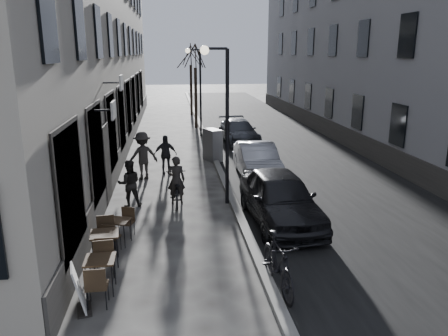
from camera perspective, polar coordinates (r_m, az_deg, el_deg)
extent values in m
plane|color=#393734|center=(9.31, 5.41, -16.96)|extent=(120.00, 120.00, 0.00)
cube|color=black|center=(24.85, 6.24, 3.51)|extent=(7.30, 60.00, 0.00)
cube|color=slate|center=(24.27, -2.19, 3.45)|extent=(0.25, 60.00, 0.12)
cylinder|color=black|center=(14.03, 0.42, 5.07)|extent=(0.12, 0.12, 5.00)
cylinder|color=black|center=(13.78, -1.06, 15.34)|extent=(0.70, 0.08, 0.08)
sphere|color=#FFF2CC|center=(13.74, -2.56, 15.12)|extent=(0.28, 0.28, 0.28)
cylinder|color=black|center=(25.88, -3.08, 9.63)|extent=(0.12, 0.12, 5.00)
cylinder|color=black|center=(25.74, -3.97, 15.16)|extent=(0.70, 0.08, 0.08)
sphere|color=#FFF2CC|center=(25.72, -4.77, 15.03)|extent=(0.28, 0.28, 0.28)
cylinder|color=black|center=(28.90, -3.70, 9.08)|extent=(0.20, 0.20, 3.90)
cylinder|color=black|center=(34.87, -4.30, 10.09)|extent=(0.20, 0.20, 3.90)
cube|color=#312215|center=(9.60, -15.92, -11.44)|extent=(0.63, 0.63, 0.04)
cylinder|color=black|center=(9.59, -17.54, -14.16)|extent=(0.02, 0.02, 0.72)
cylinder|color=black|center=(9.52, -14.37, -14.15)|extent=(0.02, 0.02, 0.72)
cylinder|color=black|center=(10.04, -17.07, -12.73)|extent=(0.02, 0.02, 0.72)
cylinder|color=black|center=(9.97, -14.06, -12.71)|extent=(0.02, 0.02, 0.72)
cube|color=#312215|center=(10.74, -15.35, -8.28)|extent=(0.71, 0.71, 0.04)
cylinder|color=black|center=(10.68, -16.73, -10.87)|extent=(0.03, 0.03, 0.75)
cylinder|color=black|center=(10.65, -13.77, -10.73)|extent=(0.03, 0.03, 0.75)
cylinder|color=black|center=(11.17, -16.57, -9.68)|extent=(0.03, 0.03, 0.75)
cylinder|color=black|center=(11.14, -13.75, -9.54)|extent=(0.03, 0.03, 0.75)
cube|color=#312215|center=(11.76, -13.58, -6.71)|extent=(0.68, 0.68, 0.04)
cylinder|color=black|center=(11.78, -14.96, -8.52)|extent=(0.02, 0.02, 0.63)
cylinder|color=black|center=(11.61, -12.87, -8.75)|extent=(0.02, 0.02, 0.63)
cylinder|color=black|center=(12.17, -14.07, -7.70)|extent=(0.02, 0.02, 0.63)
cylinder|color=black|center=(12.00, -12.04, -7.90)|extent=(0.02, 0.02, 0.63)
cube|color=black|center=(9.41, -17.77, -17.20)|extent=(0.38, 0.60, 0.04)
cube|color=white|center=(9.18, -18.46, -14.66)|extent=(0.35, 0.59, 0.93)
cube|color=#58585A|center=(20.18, -1.50, 3.03)|extent=(0.89, 1.11, 1.47)
imported|color=black|center=(14.59, -6.23, -2.73)|extent=(0.68, 1.90, 0.99)
imported|color=#282422|center=(14.50, -6.26, -1.54)|extent=(0.60, 0.40, 1.62)
imported|color=black|center=(14.46, -12.26, -1.98)|extent=(0.83, 0.68, 1.56)
imported|color=#2E2B28|center=(17.49, -10.57, 1.62)|extent=(1.39, 1.10, 1.89)
imported|color=black|center=(18.15, -7.67, 1.77)|extent=(0.98, 0.50, 1.61)
imported|color=black|center=(12.95, 7.33, -3.84)|extent=(2.00, 4.55, 1.53)
imported|color=#9B9DA4|center=(17.52, 4.39, 0.95)|extent=(1.47, 4.11, 1.35)
imported|color=#383C43|center=(24.29, 1.93, 4.81)|extent=(2.05, 4.41, 1.25)
imported|color=black|center=(9.46, 7.05, -12.32)|extent=(0.71, 2.02, 1.19)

